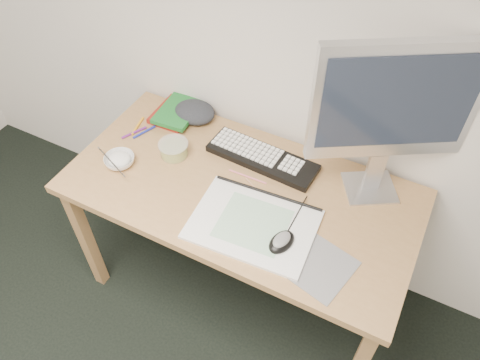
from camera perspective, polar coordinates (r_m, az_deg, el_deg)
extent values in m
plane|color=silver|center=(1.86, -0.74, 20.61)|extent=(3.60, 0.00, 3.60)
cube|color=#AE8250|center=(2.30, -18.22, -6.86)|extent=(0.05, 0.05, 0.71)
cube|color=#AE8250|center=(2.57, -9.84, 2.66)|extent=(0.05, 0.05, 0.71)
cube|color=#AE8250|center=(2.27, 18.64, -8.16)|extent=(0.05, 0.05, 0.71)
cube|color=#AE8250|center=(1.87, 0.05, -1.39)|extent=(1.40, 0.70, 0.03)
cube|color=gray|center=(1.67, 9.18, -10.09)|extent=(0.28, 0.27, 0.00)
cube|color=white|center=(1.74, 1.60, -5.42)|extent=(0.48, 0.36, 0.01)
cube|color=black|center=(1.96, 2.74, 2.70)|extent=(0.48, 0.18, 0.03)
cube|color=silver|center=(1.92, 15.49, -0.92)|extent=(0.26, 0.25, 0.01)
cube|color=silver|center=(1.86, 16.06, 0.99)|extent=(0.07, 0.05, 0.18)
cube|color=silver|center=(1.64, 18.45, 8.96)|extent=(0.50, 0.32, 0.46)
cube|color=black|center=(1.64, 18.54, 9.25)|extent=(0.44, 0.27, 0.36)
ellipsoid|color=black|center=(1.67, 5.11, -7.28)|extent=(0.10, 0.13, 0.04)
imported|color=white|center=(2.00, -14.46, 2.29)|extent=(0.14, 0.14, 0.04)
cylinder|color=silver|center=(1.97, -15.43, 2.17)|extent=(0.20, 0.10, 0.02)
cylinder|color=#DDBA4E|center=(1.99, -8.08, 3.75)|extent=(0.15, 0.15, 0.06)
cube|color=maroon|center=(2.20, -7.95, 8.15)|extent=(0.17, 0.22, 0.02)
cube|color=#1B6E2A|center=(2.17, -7.57, 8.27)|extent=(0.18, 0.23, 0.02)
ellipsoid|color=#26272D|center=(2.16, -5.55, 8.24)|extent=(0.17, 0.15, 0.07)
cylinder|color=pink|center=(1.90, 0.93, 0.42)|extent=(0.17, 0.01, 0.01)
cylinder|color=tan|center=(1.84, 2.31, -1.46)|extent=(0.16, 0.09, 0.01)
cylinder|color=black|center=(1.82, 4.27, -2.26)|extent=(0.18, 0.03, 0.01)
cylinder|color=#1D29A0|center=(2.13, -11.60, 5.75)|extent=(0.05, 0.11, 0.01)
cylinder|color=#F1A31C|center=(2.17, -12.38, 6.45)|extent=(0.03, 0.12, 0.01)
cylinder|color=#6E227E|center=(2.13, -12.80, 5.66)|extent=(0.06, 0.11, 0.01)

